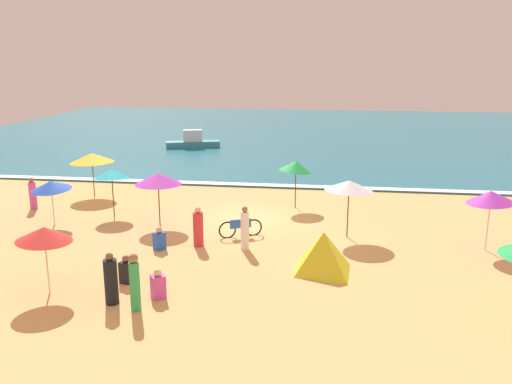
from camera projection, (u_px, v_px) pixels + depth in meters
name	position (u px, v px, depth m)	size (l,w,h in m)	color
ground_plane	(246.00, 219.00, 24.26)	(60.00, 60.00, 0.00)	#E5B26B
ocean_water	(293.00, 133.00, 51.12)	(60.00, 44.00, 0.10)	teal
wave_breaker_foam	(264.00, 185.00, 30.28)	(57.00, 0.70, 0.01)	white
beach_umbrella_0	(491.00, 197.00, 19.89)	(1.77, 1.74, 2.37)	silver
beach_umbrella_1	(44.00, 234.00, 16.26)	(1.91, 1.89, 2.19)	silver
beach_umbrella_2	(349.00, 186.00, 21.40)	(2.73, 2.73, 2.38)	#4C3823
beach_umbrella_3	(51.00, 185.00, 23.09)	(2.04, 2.06, 2.02)	silver
beach_umbrella_4	(92.00, 158.00, 27.83)	(2.80, 2.79, 2.29)	#4C3823
beach_umbrella_6	(296.00, 166.00, 25.64)	(1.95, 1.91, 2.37)	#4C3823
beach_umbrella_8	(112.00, 174.00, 24.36)	(1.93, 1.95, 2.24)	#4C3823
beach_umbrella_9	(158.00, 179.00, 22.93)	(2.67, 2.67, 2.30)	#4C3823
beach_tent	(323.00, 252.00, 18.27)	(2.50, 2.55, 1.40)	yellow
parked_bicycle	(241.00, 228.00, 21.85)	(1.67, 0.84, 0.76)	black
beachgoer_0	(245.00, 229.00, 20.31)	(0.45, 0.45, 1.69)	white
beachgoer_1	(135.00, 283.00, 15.40)	(0.41, 0.41, 1.73)	green
beachgoer_2	(111.00, 280.00, 15.86)	(0.54, 0.54, 1.59)	black
beachgoer_3	(33.00, 194.00, 25.74)	(0.38, 0.38, 1.54)	#D84CA5
beachgoer_4	(126.00, 270.00, 17.42)	(0.44, 0.44, 0.93)	black
beachgoer_5	(198.00, 228.00, 20.70)	(0.55, 0.55, 1.57)	red
beachgoer_6	(159.00, 240.00, 20.42)	(0.51, 0.51, 0.89)	blue
beachgoer_7	(158.00, 285.00, 16.31)	(0.54, 0.54, 0.94)	#D84CA5
small_boat_0	(193.00, 142.00, 42.52)	(4.30, 2.32, 1.39)	teal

